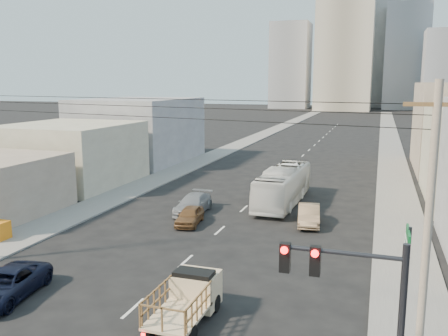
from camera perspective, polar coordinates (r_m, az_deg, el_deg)
The scene contains 21 objects.
ground at distance 20.86m, azimuth -13.67°, elevation -18.42°, with size 420.00×420.00×0.00m, color black.
sidewalk_left at distance 88.69m, azimuth 3.97°, elevation 3.73°, with size 3.50×180.00×0.12m, color slate.
sidewalk_right at distance 85.99m, azimuth 19.34°, elevation 2.98°, with size 3.50×180.00×0.12m, color slate.
lane_dashes at distance 69.84m, azimuth 9.85°, elevation 1.84°, with size 0.15×104.00×0.01m.
flatbed_pickup at distance 20.55m, azimuth -4.54°, elevation -15.19°, with size 1.95×4.41×1.90m.
navy_pickup at distance 24.80m, azimuth -24.71°, elevation -12.60°, with size 2.26×4.90×1.36m, color black.
city_bus at distance 39.65m, azimuth 7.14°, elevation -2.10°, with size 2.58×11.04×3.08m, color silver.
sedan_brown at distance 33.88m, azimuth -4.14°, elevation -5.74°, with size 1.50×3.73×1.27m, color brown.
sedan_tan at distance 34.28m, azimuth 10.17°, elevation -5.57°, with size 1.48×4.24×1.40m, color #917454.
sedan_grey at distance 36.78m, azimuth -3.74°, elevation -4.34°, with size 1.98×4.88×1.41m, color gray.
traffic_signal at distance 13.24m, azimuth 15.97°, elevation -16.22°, with size 3.23×0.35×6.00m.
green_sign at distance 18.02m, azimuth 21.13°, elevation -10.46°, with size 0.18×1.60×5.00m.
utility_pole at distance 15.23m, azimuth 23.18°, elevation -8.64°, with size 1.80×0.24×10.00m.
overhead_wires at distance 19.68m, azimuth -12.45°, elevation 7.25°, with size 23.01×5.02×0.72m.
bldg_left_mid at distance 49.42m, azimuth -17.91°, elevation 1.62°, with size 11.00×12.00×6.00m, color #A9A388.
bldg_left_far at distance 62.18m, azimuth -10.19°, elevation 4.53°, with size 12.00×16.00×8.00m, color gray.
high_rise_tower at distance 187.03m, azimuth 14.44°, elevation 15.97°, with size 20.00×20.00×60.00m, color tan.
midrise_ne at distance 200.83m, azimuth 21.04°, elevation 12.34°, with size 16.00×16.00×40.00m, color gray.
midrise_nw at distance 198.83m, azimuth 8.01°, elevation 12.06°, with size 15.00×15.00×34.00m, color gray.
midrise_back at distance 215.79m, azimuth 17.64°, elevation 12.86°, with size 18.00×18.00×44.00m, color gray.
midrise_east at distance 181.56m, azimuth 25.04°, elevation 10.48°, with size 14.00×14.00×28.00m, color gray.
Camera 1 is at (10.02, -15.41, 9.86)m, focal length 38.00 mm.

